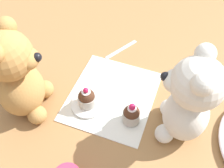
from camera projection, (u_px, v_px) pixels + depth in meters
ground_plane at (112, 96)px, 0.75m from camera, size 4.00×4.00×0.00m
knitted_placemat at (112, 96)px, 0.75m from camera, size 0.26×0.23×0.01m
teddy_bear_cream at (189, 100)px, 0.59m from camera, size 0.13×0.14×0.26m
teddy_bear_tan at (17, 76)px, 0.63m from camera, size 0.16×0.15×0.27m
cupcake_near_cream_bear at (131, 114)px, 0.68m from camera, size 0.05×0.05×0.07m
saucer_plate at (88, 104)px, 0.73m from camera, size 0.09×0.09×0.01m
cupcake_near_tan_bear at (87, 98)px, 0.70m from camera, size 0.05×0.05×0.07m
teaspoon at (121, 49)px, 0.87m from camera, size 0.12×0.08×0.01m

